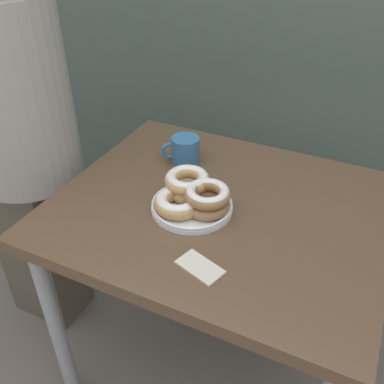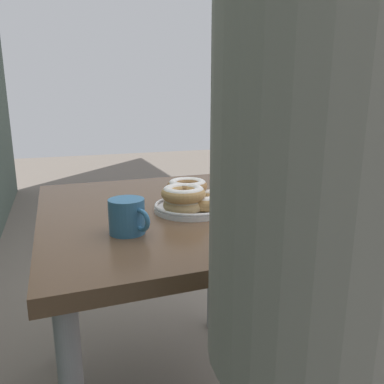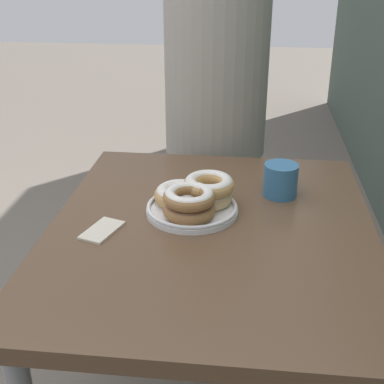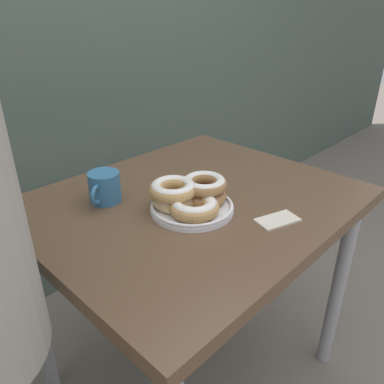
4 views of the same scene
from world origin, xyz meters
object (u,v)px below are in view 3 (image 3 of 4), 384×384
(dining_table, at_px, (211,259))
(donut_plate, at_px, (194,198))
(coffee_mug, at_px, (280,179))
(napkin, at_px, (102,230))
(person_figure, at_px, (216,119))

(dining_table, distance_m, donut_plate, 0.16)
(donut_plate, height_order, coffee_mug, coffee_mug)
(donut_plate, relative_size, napkin, 1.97)
(donut_plate, height_order, napkin, donut_plate)
(donut_plate, relative_size, coffee_mug, 2.13)
(dining_table, xyz_separation_m, coffee_mug, (-0.20, 0.17, 0.14))
(dining_table, height_order, donut_plate, donut_plate)
(napkin, bearing_deg, donut_plate, 119.97)
(dining_table, height_order, person_figure, person_figure)
(donut_plate, xyz_separation_m, coffee_mug, (-0.14, 0.22, 0.00))
(donut_plate, relative_size, person_figure, 0.17)
(dining_table, distance_m, person_figure, 0.73)
(coffee_mug, relative_size, person_figure, 0.08)
(coffee_mug, height_order, person_figure, person_figure)
(person_figure, height_order, napkin, person_figure)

